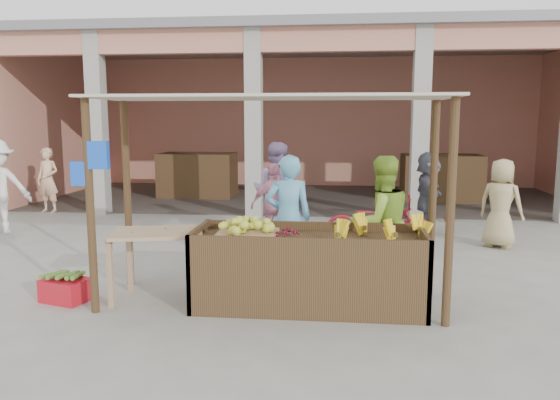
# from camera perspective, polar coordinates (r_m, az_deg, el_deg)

# --- Properties ---
(ground) EXTENTS (60.00, 60.00, 0.00)m
(ground) POSITION_cam_1_polar(r_m,az_deg,el_deg) (6.44, -1.53, -10.85)
(ground) COLOR gray
(ground) RESTS_ON ground
(market_building) EXTENTS (14.40, 6.40, 4.20)m
(market_building) POSITION_cam_1_polar(r_m,az_deg,el_deg) (14.98, 3.25, 10.67)
(market_building) COLOR tan
(market_building) RESTS_ON ground
(fruit_stall) EXTENTS (2.60, 0.95, 0.80)m
(fruit_stall) POSITION_cam_1_polar(r_m,az_deg,el_deg) (6.28, 3.02, -7.56)
(fruit_stall) COLOR #503A20
(fruit_stall) RESTS_ON ground
(stall_awning) EXTENTS (4.09, 1.35, 2.39)m
(stall_awning) POSITION_cam_1_polar(r_m,az_deg,el_deg) (6.14, -1.67, 7.03)
(stall_awning) COLOR #503A20
(stall_awning) RESTS_ON ground
(banana_heap) EXTENTS (1.07, 0.58, 0.19)m
(banana_heap) POSITION_cam_1_polar(r_m,az_deg,el_deg) (6.17, 10.10, -3.21)
(banana_heap) COLOR yellow
(banana_heap) RESTS_ON fruit_stall
(melon_tray) EXTENTS (0.67, 0.58, 0.19)m
(melon_tray) POSITION_cam_1_polar(r_m,az_deg,el_deg) (6.20, -3.45, -3.13)
(melon_tray) COLOR #A27E53
(melon_tray) RESTS_ON fruit_stall
(berry_heap) EXTENTS (0.39, 0.32, 0.12)m
(berry_heap) POSITION_cam_1_polar(r_m,az_deg,el_deg) (6.14, 0.78, -3.47)
(berry_heap) COLOR maroon
(berry_heap) RESTS_ON fruit_stall
(side_table) EXTENTS (1.16, 0.90, 0.84)m
(side_table) POSITION_cam_1_polar(r_m,az_deg,el_deg) (6.54, -12.63, -4.39)
(side_table) COLOR tan
(side_table) RESTS_ON ground
(papaya_pile) EXTENTS (0.75, 0.43, 0.21)m
(papaya_pile) POSITION_cam_1_polar(r_m,az_deg,el_deg) (6.49, -12.70, -2.26)
(papaya_pile) COLOR #489631
(papaya_pile) RESTS_ON side_table
(red_crate) EXTENTS (0.60, 0.51, 0.27)m
(red_crate) POSITION_cam_1_polar(r_m,az_deg,el_deg) (6.99, -21.46, -8.75)
(red_crate) COLOR red
(red_crate) RESTS_ON ground
(plantain_bundle) EXTENTS (0.43, 0.30, 0.09)m
(plantain_bundle) POSITION_cam_1_polar(r_m,az_deg,el_deg) (6.94, -21.54, -7.35)
(plantain_bundle) COLOR #527F2E
(plantain_bundle) RESTS_ON red_crate
(produce_sacks) EXTENTS (0.70, 0.43, 0.53)m
(produce_sacks) POSITION_cam_1_polar(r_m,az_deg,el_deg) (11.79, 16.32, -0.95)
(produce_sacks) COLOR maroon
(produce_sacks) RESTS_ON ground
(vendor_blue) EXTENTS (0.73, 0.57, 1.79)m
(vendor_blue) POSITION_cam_1_polar(r_m,az_deg,el_deg) (7.19, 0.88, -1.44)
(vendor_blue) COLOR #66BBE6
(vendor_blue) RESTS_ON ground
(vendor_green) EXTENTS (0.98, 0.79, 1.78)m
(vendor_green) POSITION_cam_1_polar(r_m,az_deg,el_deg) (6.91, 10.51, -2.03)
(vendor_green) COLOR #99C439
(vendor_green) RESTS_ON ground
(motorcycle) EXTENTS (0.81, 1.89, 0.96)m
(motorcycle) POSITION_cam_1_polar(r_m,az_deg,el_deg) (8.88, 10.29, -2.36)
(motorcycle) COLOR maroon
(motorcycle) RESTS_ON ground
(shopper_b) EXTENTS (0.98, 0.73, 1.49)m
(shopper_b) POSITION_cam_1_polar(r_m,az_deg,el_deg) (9.12, -0.52, -0.24)
(shopper_b) COLOR pink
(shopper_b) RESTS_ON ground
(shopper_c) EXTENTS (0.94, 0.88, 1.64)m
(shopper_c) POSITION_cam_1_polar(r_m,az_deg,el_deg) (9.73, 22.12, 0.12)
(shopper_c) COLOR tan
(shopper_c) RESTS_ON ground
(shopper_d) EXTENTS (0.82, 1.56, 1.61)m
(shopper_d) POSITION_cam_1_polar(r_m,az_deg,el_deg) (10.55, 15.20, 0.97)
(shopper_d) COLOR #43444E
(shopper_d) RESTS_ON ground
(shopper_e) EXTENTS (0.65, 0.54, 1.55)m
(shopper_e) POSITION_cam_1_polar(r_m,az_deg,el_deg) (13.49, -23.09, 2.04)
(shopper_e) COLOR #E4AE85
(shopper_e) RESTS_ON ground
(shopper_f) EXTENTS (1.00, 0.69, 1.89)m
(shopper_f) POSITION_cam_1_polar(r_m,az_deg,el_deg) (9.62, -0.47, 1.42)
(shopper_f) COLOR gray
(shopper_f) RESTS_ON ground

